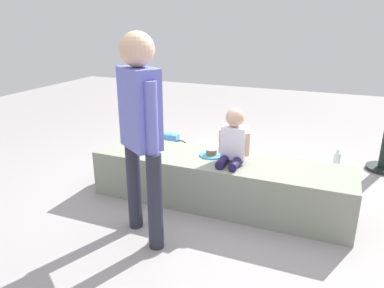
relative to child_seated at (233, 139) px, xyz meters
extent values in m
plane|color=#999291|center=(-0.13, 0.02, -0.65)|extent=(12.00, 12.00, 0.00)
cube|color=gray|center=(-0.13, 0.02, -0.43)|extent=(2.34, 0.58, 0.44)
cylinder|color=#211841|center=(-0.06, -0.09, -0.18)|extent=(0.08, 0.25, 0.08)
cylinder|color=#211841|center=(0.06, -0.09, -0.18)|extent=(0.08, 0.25, 0.08)
cube|color=white|center=(0.00, 0.02, -0.03)|extent=(0.21, 0.14, 0.28)
sphere|color=#DBAD8C|center=(0.00, 0.02, 0.19)|extent=(0.16, 0.16, 0.16)
cylinder|color=#DBAD8C|center=(-0.11, 0.02, -0.04)|extent=(0.05, 0.05, 0.21)
cylinder|color=#DBAD8C|center=(0.12, 0.02, -0.04)|extent=(0.05, 0.05, 0.21)
cylinder|color=#272836|center=(-0.34, -0.82, -0.28)|extent=(0.11, 0.11, 0.75)
cylinder|color=#272836|center=(-0.63, -0.62, -0.28)|extent=(0.11, 0.11, 0.75)
cube|color=#6469C2|center=(-0.49, -0.72, 0.39)|extent=(0.37, 0.34, 0.57)
sphere|color=#DBAD8C|center=(-0.49, -0.72, 0.79)|extent=(0.24, 0.24, 0.24)
cylinder|color=#6469C2|center=(-0.35, -0.81, 0.33)|extent=(0.09, 0.09, 0.54)
cylinder|color=#6469C2|center=(-0.63, -0.63, 0.33)|extent=(0.09, 0.09, 0.54)
cylinder|color=#4CA5D8|center=(-0.23, 0.08, -0.21)|extent=(0.22, 0.22, 0.01)
cylinder|color=olive|center=(-0.23, 0.08, -0.18)|extent=(0.10, 0.10, 0.05)
cylinder|color=pink|center=(-0.23, 0.08, -0.15)|extent=(0.10, 0.10, 0.01)
cube|color=silver|center=(-0.17, 0.07, -0.20)|extent=(0.11, 0.04, 0.00)
cube|color=#4C99E0|center=(-1.07, 0.94, -0.51)|extent=(0.20, 0.11, 0.29)
torus|color=white|center=(-1.11, 0.94, -0.36)|extent=(0.08, 0.01, 0.08)
torus|color=white|center=(-1.02, 0.94, -0.36)|extent=(0.08, 0.01, 0.08)
cylinder|color=black|center=(1.36, 1.47, -0.63)|extent=(0.36, 0.36, 0.04)
cylinder|color=silver|center=(-0.14, 1.09, -0.56)|extent=(0.07, 0.07, 0.18)
cone|color=silver|center=(-0.14, 1.09, -0.45)|extent=(0.06, 0.06, 0.03)
cylinder|color=#268C3F|center=(-0.14, 1.09, -0.43)|extent=(0.03, 0.03, 0.02)
cylinder|color=silver|center=(0.86, 1.32, -0.56)|extent=(0.07, 0.07, 0.18)
cone|color=silver|center=(0.86, 1.32, -0.45)|extent=(0.07, 0.07, 0.03)
cylinder|color=white|center=(0.86, 1.32, -0.42)|extent=(0.03, 0.03, 0.02)
cylinder|color=red|center=(0.42, 0.82, -0.60)|extent=(0.09, 0.09, 0.09)
cube|color=white|center=(-0.70, 1.23, -0.60)|extent=(0.36, 0.34, 0.10)
cube|color=black|center=(-0.80, 0.66, -0.54)|extent=(0.31, 0.10, 0.22)
torus|color=black|center=(-0.80, 0.66, -0.43)|extent=(0.23, 0.01, 0.23)
cube|color=brown|center=(-0.42, 0.52, -0.56)|extent=(0.34, 0.14, 0.18)
torus|color=brown|center=(-0.42, 0.52, -0.47)|extent=(0.25, 0.01, 0.25)
camera|label=1|loc=(0.80, -2.88, 0.99)|focal=33.87mm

